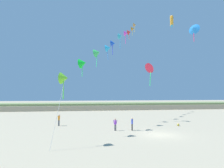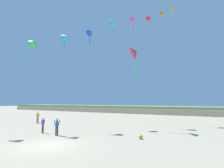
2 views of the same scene
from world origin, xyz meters
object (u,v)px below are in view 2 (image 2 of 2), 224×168
object	(u,v)px
beach_ball	(141,137)
person_near_right	(57,125)
person_near_left	(43,124)
person_mid_center	(38,117)
large_kite_high_solo	(135,53)

from	to	relation	value
beach_ball	person_near_right	bearing A→B (deg)	-162.17
person_near_left	person_mid_center	distance (m)	9.29
person_near_right	person_mid_center	distance (m)	11.26
person_near_left	beach_ball	world-z (taller)	person_near_left
person_near_right	large_kite_high_solo	distance (m)	12.38
large_kite_high_solo	person_mid_center	bearing A→B (deg)	-172.18
person_mid_center	beach_ball	world-z (taller)	person_mid_center
person_mid_center	person_near_right	bearing A→B (deg)	-28.30
person_near_left	person_near_right	size ratio (longest dim) A/B	0.95
person_near_left	person_mid_center	bearing A→B (deg)	145.96
person_near_left	person_mid_center	world-z (taller)	person_mid_center
person_near_left	person_near_right	bearing A→B (deg)	-3.58
person_near_left	person_mid_center	xyz separation A→B (m)	(-7.70, 5.20, 0.06)
person_near_left	beach_ball	size ratio (longest dim) A/B	4.41
person_near_right	beach_ball	xyz separation A→B (m)	(7.75, 2.49, -0.79)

